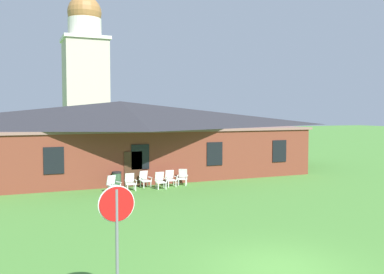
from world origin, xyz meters
name	(u,v)px	position (x,y,z in m)	size (l,w,h in m)	color
ground_plane	(279,268)	(0.00, 0.00, 0.00)	(200.00, 200.00, 0.00)	#477F33
brick_building	(121,137)	(0.00, 19.56, 2.65)	(25.71, 10.40, 5.20)	brown
dome_tower	(85,77)	(0.78, 40.65, 8.55)	(5.18, 5.18, 18.73)	#BCB29E
stop_sign	(117,223)	(-4.86, -0.97, 2.04)	(0.81, 0.07, 2.86)	slate
lawn_chair_by_porch	(113,184)	(-1.98, 13.01, 0.50)	(0.78, 0.83, 0.96)	white
lawn_chair_near_door	(130,182)	(-0.91, 13.40, 0.50)	(0.66, 0.69, 0.96)	silver
lawn_chair_left_end	(145,179)	(0.12, 14.05, 0.50)	(0.71, 0.75, 0.96)	white
lawn_chair_middle	(160,180)	(0.83, 13.24, 0.50)	(0.65, 0.68, 0.96)	silver
lawn_chair_right_end	(170,178)	(1.63, 13.75, 0.50)	(0.65, 0.68, 0.96)	silver
lawn_chair_far_side	(183,177)	(2.50, 13.94, 0.50)	(0.82, 0.85, 0.96)	silver
trash_bin	(117,180)	(-1.50, 14.27, 0.50)	(0.56, 0.56, 0.98)	#335638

